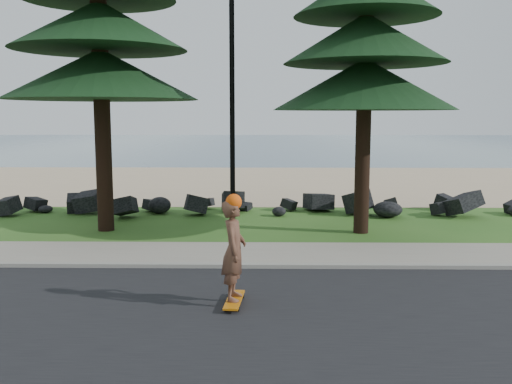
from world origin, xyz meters
TOP-DOWN VIEW (x-y plane):
  - ground at (0.00, 0.00)m, footprint 160.00×160.00m
  - road at (0.00, -4.50)m, footprint 160.00×7.00m
  - kerb at (0.00, -0.90)m, footprint 160.00×0.20m
  - sidewalk at (0.00, 0.20)m, footprint 160.00×2.00m
  - beach_sand at (0.00, 14.50)m, footprint 160.00×15.00m
  - ocean at (0.00, 51.00)m, footprint 160.00×58.00m
  - seawall_boulders at (0.00, 5.60)m, footprint 60.00×2.40m
  - lamp_post at (0.00, 3.20)m, footprint 0.25×0.14m
  - skateboarder at (0.39, -3.24)m, footprint 0.44×1.02m

SIDE VIEW (x-z plane):
  - ground at x=0.00m, z-range 0.00..0.00m
  - seawall_boulders at x=0.00m, z-range -0.55..0.55m
  - ocean at x=0.00m, z-range 0.00..0.01m
  - beach_sand at x=0.00m, z-range 0.00..0.01m
  - road at x=0.00m, z-range 0.00..0.02m
  - sidewalk at x=0.00m, z-range 0.00..0.08m
  - kerb at x=0.00m, z-range 0.00..0.10m
  - skateboarder at x=0.39m, z-range 0.01..1.87m
  - lamp_post at x=0.00m, z-range 0.06..8.20m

